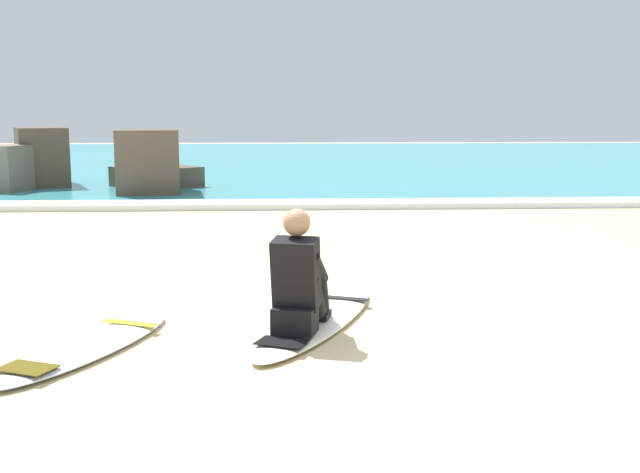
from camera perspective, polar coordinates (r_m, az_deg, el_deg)
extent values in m
plane|color=#CCB584|center=(6.12, 1.60, -7.45)|extent=(80.00, 80.00, 0.00)
cube|color=teal|center=(28.10, -2.11, 5.60)|extent=(80.00, 28.00, 0.10)
cube|color=white|center=(14.46, -1.15, 2.37)|extent=(80.00, 0.90, 0.11)
ellipsoid|color=#EFE5C6|center=(6.48, -0.16, -6.18)|extent=(1.42, 2.44, 0.07)
cube|color=black|center=(7.10, 1.71, -4.52)|extent=(0.48, 0.28, 0.01)
cube|color=black|center=(5.78, -2.81, -7.72)|extent=(0.43, 0.36, 0.01)
cube|color=black|center=(5.98, -1.85, -6.09)|extent=(0.38, 0.34, 0.20)
cylinder|color=black|center=(6.14, -2.33, -4.25)|extent=(0.25, 0.43, 0.43)
cylinder|color=black|center=(6.35, -1.98, -4.09)|extent=(0.19, 0.28, 0.42)
cube|color=black|center=(6.46, -1.85, -5.63)|extent=(0.16, 0.24, 0.05)
cylinder|color=black|center=(6.10, -0.51, -4.35)|extent=(0.25, 0.43, 0.43)
cylinder|color=black|center=(6.29, 0.05, -4.20)|extent=(0.19, 0.28, 0.42)
cube|color=black|center=(6.41, 0.24, -5.76)|extent=(0.16, 0.24, 0.05)
cube|color=black|center=(5.94, -1.77, -2.73)|extent=(0.41, 0.37, 0.57)
sphere|color=#A37556|center=(5.90, -1.71, 1.04)|extent=(0.21, 0.21, 0.21)
cylinder|color=black|center=(6.11, -2.69, -2.16)|extent=(0.19, 0.41, 0.31)
cylinder|color=black|center=(6.04, -0.13, -2.28)|extent=(0.19, 0.41, 0.31)
ellipsoid|color=silver|center=(6.04, -16.68, -7.72)|extent=(1.26, 2.02, 0.07)
cube|color=gold|center=(6.46, -13.73, -6.16)|extent=(0.48, 0.28, 0.01)
cube|color=#4C400C|center=(5.56, -20.65, -8.97)|extent=(0.43, 0.37, 0.01)
cube|color=brown|center=(16.63, -12.47, 5.24)|extent=(1.46, 1.70, 1.39)
cube|color=#756656|center=(17.91, -21.70, 4.54)|extent=(1.04, 1.39, 1.06)
cube|color=brown|center=(18.86, -19.68, 5.38)|extent=(1.61, 2.02, 1.41)
cube|color=brown|center=(17.87, -11.87, 4.15)|extent=(2.18, 2.19, 0.54)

